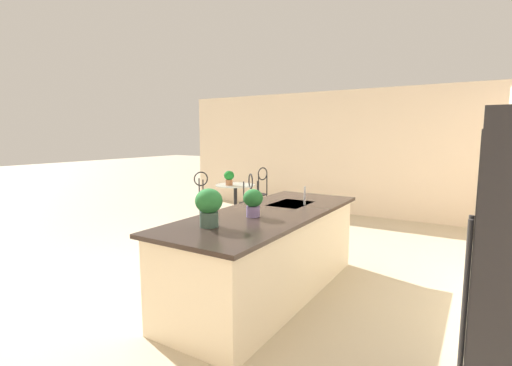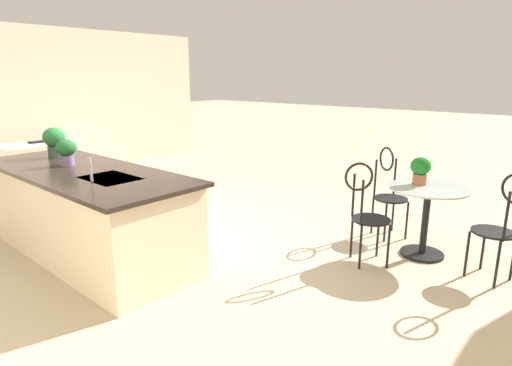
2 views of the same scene
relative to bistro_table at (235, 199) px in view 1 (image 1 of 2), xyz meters
The scene contains 11 objects.
ground_plane 2.83m from the bistro_table, 31.29° to the left, with size 40.00×40.00×0.00m, color beige.
wall_left_window 2.54m from the bistro_table, 142.27° to the left, with size 0.12×7.80×2.70m, color beige.
kitchen_island 3.53m from the bistro_table, 40.59° to the left, with size 2.80×1.06×0.92m.
bistro_table is the anchor object (origin of this frame).
chair_near_window 0.71m from the bistro_table, 56.72° to the left, with size 0.54×0.54×1.04m.
chair_by_island 0.74m from the bistro_table, 168.57° to the left, with size 0.52×0.47×1.04m.
chair_toward_desk 0.65m from the bistro_table, 29.67° to the right, with size 0.53×0.53×1.04m.
sink_faucet 3.32m from the bistro_table, 49.27° to the left, with size 0.02×0.02×0.22m, color #B2B5BA.
potted_plant_on_table 0.48m from the bistro_table, 27.56° to the right, with size 0.21×0.21×0.29m.
potted_plant_counter_far 4.20m from the bistro_table, 31.57° to the left, with size 0.25×0.25×0.35m.
potted_plant_counter_near 3.82m from the bistro_table, 37.56° to the left, with size 0.20×0.20×0.28m.
Camera 1 is at (3.70, 2.79, 1.74)m, focal length 25.92 mm.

